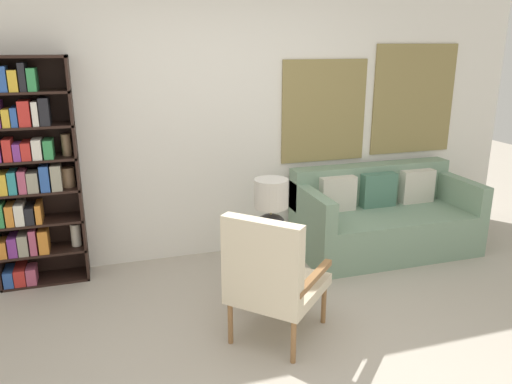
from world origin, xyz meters
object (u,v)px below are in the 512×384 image
object	(u,v)px
armchair	(271,275)
couch	(382,219)
side_table	(273,239)
bookshelf	(27,172)
table_lamp	(271,203)

from	to	relation	value
armchair	couch	xyz separation A→B (m)	(1.60, 1.22, -0.19)
couch	side_table	bearing A→B (deg)	-156.67
armchair	bookshelf	bearing A→B (deg)	137.47
couch	table_lamp	world-z (taller)	table_lamp
bookshelf	couch	size ratio (longest dim) A/B	1.11
bookshelf	table_lamp	size ratio (longest dim) A/B	4.47
bookshelf	couch	xyz separation A→B (m)	(3.21, -0.25, -0.67)
bookshelf	side_table	world-z (taller)	bookshelf
armchair	table_lamp	xyz separation A→B (m)	(0.22, 0.63, 0.30)
armchair	couch	distance (m)	2.02
table_lamp	bookshelf	bearing A→B (deg)	155.20
armchair	couch	size ratio (longest dim) A/B	0.55
armchair	side_table	bearing A→B (deg)	69.57
bookshelf	armchair	distance (m)	2.24
armchair	side_table	distance (m)	0.68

